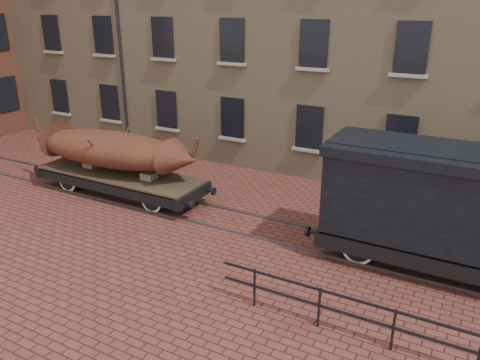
% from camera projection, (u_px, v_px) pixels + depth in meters
% --- Properties ---
extents(ground, '(90.00, 90.00, 0.00)m').
position_uv_depth(ground, '(226.00, 219.00, 15.68)').
color(ground, '#5B2A22').
extents(rail_track, '(30.00, 1.52, 0.06)m').
position_uv_depth(rail_track, '(226.00, 219.00, 15.67)').
color(rail_track, '#59595E').
rests_on(rail_track, ground).
extents(flatcar_wagon, '(7.48, 2.03, 1.13)m').
position_uv_depth(flatcar_wagon, '(120.00, 177.00, 17.46)').
color(flatcar_wagon, '#413221').
rests_on(flatcar_wagon, ground).
extents(iron_boat, '(7.44, 2.48, 1.74)m').
position_uv_depth(iron_boat, '(111.00, 149.00, 17.22)').
color(iron_boat, maroon).
rests_on(iron_boat, flatcar_wagon).
extents(goods_van, '(6.57, 2.40, 3.40)m').
position_uv_depth(goods_van, '(440.00, 196.00, 12.06)').
color(goods_van, black).
rests_on(goods_van, ground).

